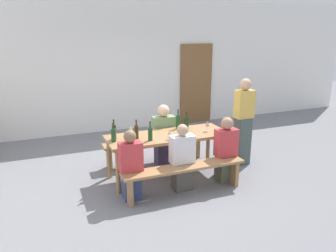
{
  "coord_description": "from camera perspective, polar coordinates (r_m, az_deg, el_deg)",
  "views": [
    {
      "loc": [
        -1.95,
        -4.86,
        2.41
      ],
      "look_at": [
        0.0,
        0.0,
        0.9
      ],
      "focal_mm": 35.17,
      "sensor_mm": 36.0,
      "label": 1
    }
  ],
  "objects": [
    {
      "name": "wine_glass_1",
      "position": [
        5.43,
        -6.48,
        -0.41
      ],
      "size": [
        0.07,
        0.07,
        0.18
      ],
      "color": "silver",
      "rests_on": "tasting_table"
    },
    {
      "name": "wine_bottle_5",
      "position": [
        5.18,
        -9.43,
        -1.51
      ],
      "size": [
        0.07,
        0.07,
        0.3
      ],
      "color": "#194723",
      "rests_on": "tasting_table"
    },
    {
      "name": "wine_bottle_3",
      "position": [
        5.81,
        1.72,
        0.81
      ],
      "size": [
        0.07,
        0.07,
        0.35
      ],
      "color": "#194723",
      "rests_on": "tasting_table"
    },
    {
      "name": "standing_host",
      "position": [
        6.2,
        12.9,
        0.55
      ],
      "size": [
        0.33,
        0.24,
        1.61
      ],
      "rotation": [
        0.0,
        0.0,
        3.14
      ],
      "color": "#425450",
      "rests_on": "ground"
    },
    {
      "name": "seated_guest_near_0",
      "position": [
        4.87,
        -6.44,
        -7.05
      ],
      "size": [
        0.33,
        0.24,
        1.06
      ],
      "rotation": [
        0.0,
        0.0,
        1.57
      ],
      "color": "navy",
      "rests_on": "ground"
    },
    {
      "name": "wine_glass_4",
      "position": [
        5.22,
        0.25,
        -1.14
      ],
      "size": [
        0.06,
        0.06,
        0.17
      ],
      "color": "silver",
      "rests_on": "tasting_table"
    },
    {
      "name": "bench_far",
      "position": [
        6.22,
        -2.32,
        -3.23
      ],
      "size": [
        1.95,
        0.3,
        0.45
      ],
      "color": "#9E7247",
      "rests_on": "ground"
    },
    {
      "name": "seated_guest_near_2",
      "position": [
        5.47,
        9.97,
        -4.34
      ],
      "size": [
        0.36,
        0.24,
        1.1
      ],
      "rotation": [
        0.0,
        0.0,
        1.57
      ],
      "color": "#494C39",
      "rests_on": "ground"
    },
    {
      "name": "wine_bottle_4",
      "position": [
        5.29,
        -5.47,
        -0.98
      ],
      "size": [
        0.07,
        0.07,
        0.31
      ],
      "color": "#332814",
      "rests_on": "tasting_table"
    },
    {
      "name": "wine_glass_3",
      "position": [
        5.41,
        1.99,
        -0.53
      ],
      "size": [
        0.07,
        0.07,
        0.17
      ],
      "color": "silver",
      "rests_on": "tasting_table"
    },
    {
      "name": "bench_near",
      "position": [
        5.05,
        2.88,
        -7.94
      ],
      "size": [
        1.95,
        0.3,
        0.45
      ],
      "color": "#9E7247",
      "rests_on": "ground"
    },
    {
      "name": "wine_bottle_0",
      "position": [
        5.18,
        -3.1,
        -1.32
      ],
      "size": [
        0.07,
        0.07,
        0.31
      ],
      "color": "#194723",
      "rests_on": "tasting_table"
    },
    {
      "name": "back_wall",
      "position": [
        8.29,
        -8.28,
        10.32
      ],
      "size": [
        14.0,
        0.2,
        3.2
      ],
      "primitive_type": "cube",
      "color": "white",
      "rests_on": "ground"
    },
    {
      "name": "wine_glass_2",
      "position": [
        5.02,
        -6.33,
        -1.7
      ],
      "size": [
        0.07,
        0.07,
        0.19
      ],
      "color": "silver",
      "rests_on": "tasting_table"
    },
    {
      "name": "ground_plane",
      "position": [
        5.77,
        -0.0,
        -8.62
      ],
      "size": [
        24.0,
        24.0,
        0.0
      ],
      "primitive_type": "plane",
      "color": "slate"
    },
    {
      "name": "seated_guest_far_0",
      "position": [
        6.07,
        -0.77,
        -1.81
      ],
      "size": [
        0.41,
        0.24,
        1.14
      ],
      "rotation": [
        0.0,
        0.0,
        -1.57
      ],
      "color": "#3A2E4F",
      "rests_on": "ground"
    },
    {
      "name": "wine_bottle_2",
      "position": [
        5.3,
        -9.33,
        -0.99
      ],
      "size": [
        0.07,
        0.07,
        0.32
      ],
      "color": "#332814",
      "rests_on": "tasting_table"
    },
    {
      "name": "wine_glass_0",
      "position": [
        5.68,
        6.84,
        0.39
      ],
      "size": [
        0.07,
        0.07,
        0.19
      ],
      "color": "silver",
      "rests_on": "tasting_table"
    },
    {
      "name": "seated_guest_near_1",
      "position": [
        5.13,
        2.46,
        -5.81
      ],
      "size": [
        0.38,
        0.24,
        1.06
      ],
      "rotation": [
        0.0,
        0.0,
        1.57
      ],
      "color": "#4D4A44",
      "rests_on": "ground"
    },
    {
      "name": "wooden_door",
      "position": [
        8.92,
        4.88,
        7.27
      ],
      "size": [
        0.9,
        0.06,
        2.1
      ],
      "primitive_type": "cube",
      "color": "brown",
      "rests_on": "ground"
    },
    {
      "name": "wine_bottle_1",
      "position": [
        5.7,
        3.2,
        0.46
      ],
      "size": [
        0.08,
        0.08,
        0.34
      ],
      "color": "#143319",
      "rests_on": "tasting_table"
    },
    {
      "name": "tasting_table",
      "position": [
        5.52,
        -0.0,
        -2.31
      ],
      "size": [
        2.05,
        0.75,
        0.75
      ],
      "color": "#9E7247",
      "rests_on": "ground"
    }
  ]
}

